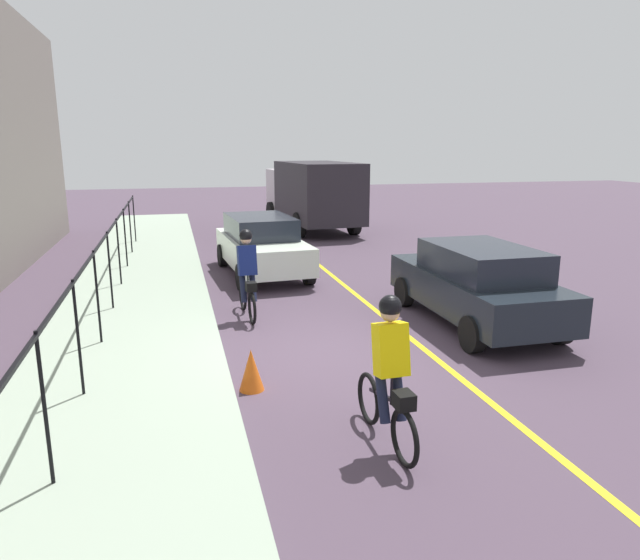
{
  "coord_description": "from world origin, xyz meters",
  "views": [
    {
      "loc": [
        -9.02,
        2.49,
        3.45
      ],
      "look_at": [
        1.07,
        -0.1,
        1.0
      ],
      "focal_mm": 32.32,
      "sensor_mm": 36.0,
      "label": 1
    }
  ],
  "objects_px": {
    "traffic_cone_near": "(251,370)",
    "cyclist_follow": "(389,373)",
    "cyclist_lead": "(247,274)",
    "parked_sedan_rear": "(262,244)",
    "patrol_sedan": "(476,283)",
    "box_truck_background": "(312,192)"
  },
  "relations": [
    {
      "from": "cyclist_lead",
      "to": "parked_sedan_rear",
      "type": "relative_size",
      "value": 0.4
    },
    {
      "from": "parked_sedan_rear",
      "to": "traffic_cone_near",
      "type": "xyz_separation_m",
      "value": [
        -7.54,
        1.31,
        -0.52
      ]
    },
    {
      "from": "cyclist_follow",
      "to": "patrol_sedan",
      "type": "distance_m",
      "value": 5.26
    },
    {
      "from": "traffic_cone_near",
      "to": "cyclist_follow",
      "type": "bearing_deg",
      "value": -145.97
    },
    {
      "from": "cyclist_lead",
      "to": "box_truck_background",
      "type": "xyz_separation_m",
      "value": [
        11.89,
        -4.23,
        0.64
      ]
    },
    {
      "from": "parked_sedan_rear",
      "to": "box_truck_background",
      "type": "distance_m",
      "value": 8.61
    },
    {
      "from": "patrol_sedan",
      "to": "box_truck_background",
      "type": "xyz_separation_m",
      "value": [
        13.38,
        0.05,
        0.73
      ]
    },
    {
      "from": "cyclist_lead",
      "to": "parked_sedan_rear",
      "type": "height_order",
      "value": "cyclist_lead"
    },
    {
      "from": "cyclist_follow",
      "to": "cyclist_lead",
      "type": "bearing_deg",
      "value": 6.51
    },
    {
      "from": "cyclist_lead",
      "to": "patrol_sedan",
      "type": "distance_m",
      "value": 4.54
    },
    {
      "from": "parked_sedan_rear",
      "to": "cyclist_follow",
      "type": "bearing_deg",
      "value": -3.93
    },
    {
      "from": "patrol_sedan",
      "to": "parked_sedan_rear",
      "type": "height_order",
      "value": "same"
    },
    {
      "from": "cyclist_lead",
      "to": "cyclist_follow",
      "type": "height_order",
      "value": "same"
    },
    {
      "from": "box_truck_background",
      "to": "cyclist_follow",
      "type": "bearing_deg",
      "value": 165.06
    },
    {
      "from": "cyclist_follow",
      "to": "traffic_cone_near",
      "type": "distance_m",
      "value": 2.46
    },
    {
      "from": "patrol_sedan",
      "to": "box_truck_background",
      "type": "relative_size",
      "value": 0.64
    },
    {
      "from": "patrol_sedan",
      "to": "traffic_cone_near",
      "type": "distance_m",
      "value": 5.16
    },
    {
      "from": "cyclist_follow",
      "to": "box_truck_background",
      "type": "xyz_separation_m",
      "value": [
        17.42,
        -3.31,
        0.64
      ]
    },
    {
      "from": "patrol_sedan",
      "to": "box_truck_background",
      "type": "distance_m",
      "value": 13.4
    },
    {
      "from": "cyclist_lead",
      "to": "box_truck_background",
      "type": "height_order",
      "value": "box_truck_background"
    },
    {
      "from": "parked_sedan_rear",
      "to": "cyclist_lead",
      "type": "bearing_deg",
      "value": -16.76
    },
    {
      "from": "patrol_sedan",
      "to": "box_truck_background",
      "type": "height_order",
      "value": "box_truck_background"
    }
  ]
}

